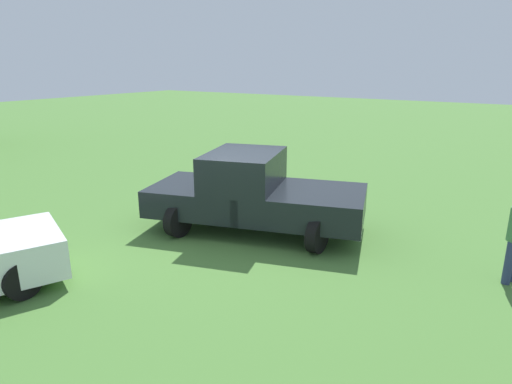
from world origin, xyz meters
The scene contains 2 objects.
ground_plane centered at (0.00, 0.00, 0.00)m, with size 80.00×80.00×0.00m, color #477533.
pickup_truck centered at (0.58, -0.06, 0.92)m, with size 3.28×5.13×1.79m.
Camera 1 is at (-7.30, -5.27, 3.66)m, focal length 30.81 mm.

